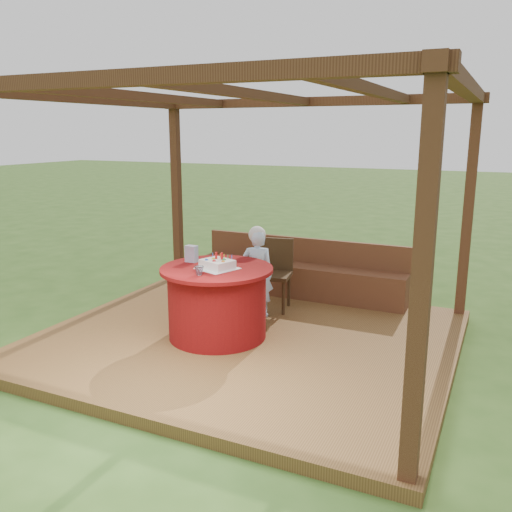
{
  "coord_description": "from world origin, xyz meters",
  "views": [
    {
      "loc": [
        2.57,
        -5.23,
        2.41
      ],
      "look_at": [
        0.0,
        0.25,
        1.0
      ],
      "focal_mm": 38.0,
      "sensor_mm": 36.0,
      "label": 1
    }
  ],
  "objects_px": {
    "bench": "(300,277)",
    "gift_bag": "(191,254)",
    "table": "(217,302)",
    "drinking_glass": "(199,271)",
    "birthday_cake": "(217,264)",
    "chair": "(274,270)",
    "elderly_woman": "(257,271)"
  },
  "relations": [
    {
      "from": "bench",
      "to": "gift_bag",
      "type": "distance_m",
      "value": 2.0
    },
    {
      "from": "elderly_woman",
      "to": "drinking_glass",
      "type": "distance_m",
      "value": 1.21
    },
    {
      "from": "elderly_woman",
      "to": "birthday_cake",
      "type": "distance_m",
      "value": 0.92
    },
    {
      "from": "table",
      "to": "birthday_cake",
      "type": "distance_m",
      "value": 0.45
    },
    {
      "from": "table",
      "to": "chair",
      "type": "relative_size",
      "value": 1.38
    },
    {
      "from": "table",
      "to": "chair",
      "type": "height_order",
      "value": "chair"
    },
    {
      "from": "table",
      "to": "drinking_glass",
      "type": "relative_size",
      "value": 12.46
    },
    {
      "from": "bench",
      "to": "gift_bag",
      "type": "xyz_separation_m",
      "value": [
        -0.68,
        -1.78,
        0.64
      ]
    },
    {
      "from": "elderly_woman",
      "to": "birthday_cake",
      "type": "relative_size",
      "value": 2.38
    },
    {
      "from": "bench",
      "to": "drinking_glass",
      "type": "xyz_separation_m",
      "value": [
        -0.3,
        -2.24,
        0.59
      ]
    },
    {
      "from": "gift_bag",
      "to": "chair",
      "type": "bearing_deg",
      "value": 65.28
    },
    {
      "from": "bench",
      "to": "table",
      "type": "height_order",
      "value": "table"
    },
    {
      "from": "drinking_glass",
      "to": "birthday_cake",
      "type": "bearing_deg",
      "value": 81.17
    },
    {
      "from": "chair",
      "to": "elderly_woman",
      "type": "height_order",
      "value": "elderly_woman"
    },
    {
      "from": "chair",
      "to": "bench",
      "type": "bearing_deg",
      "value": 79.19
    },
    {
      "from": "bench",
      "to": "elderly_woman",
      "type": "distance_m",
      "value": 1.12
    },
    {
      "from": "birthday_cake",
      "to": "drinking_glass",
      "type": "xyz_separation_m",
      "value": [
        -0.05,
        -0.31,
        -0.01
      ]
    },
    {
      "from": "table",
      "to": "birthday_cake",
      "type": "height_order",
      "value": "birthday_cake"
    },
    {
      "from": "chair",
      "to": "table",
      "type": "bearing_deg",
      "value": -97.57
    },
    {
      "from": "table",
      "to": "drinking_glass",
      "type": "distance_m",
      "value": 0.57
    },
    {
      "from": "bench",
      "to": "elderly_woman",
      "type": "xyz_separation_m",
      "value": [
        -0.18,
        -1.06,
        0.32
      ]
    },
    {
      "from": "chair",
      "to": "birthday_cake",
      "type": "distance_m",
      "value": 1.33
    },
    {
      "from": "chair",
      "to": "gift_bag",
      "type": "height_order",
      "value": "gift_bag"
    },
    {
      "from": "bench",
      "to": "drinking_glass",
      "type": "bearing_deg",
      "value": -97.63
    },
    {
      "from": "birthday_cake",
      "to": "drinking_glass",
      "type": "distance_m",
      "value": 0.31
    },
    {
      "from": "elderly_woman",
      "to": "birthday_cake",
      "type": "xyz_separation_m",
      "value": [
        -0.07,
        -0.87,
        0.27
      ]
    },
    {
      "from": "table",
      "to": "gift_bag",
      "type": "height_order",
      "value": "gift_bag"
    },
    {
      "from": "gift_bag",
      "to": "drinking_glass",
      "type": "height_order",
      "value": "gift_bag"
    },
    {
      "from": "table",
      "to": "birthday_cake",
      "type": "bearing_deg",
      "value": -52.25
    },
    {
      "from": "bench",
      "to": "birthday_cake",
      "type": "xyz_separation_m",
      "value": [
        -0.25,
        -1.93,
        0.6
      ]
    },
    {
      "from": "chair",
      "to": "gift_bag",
      "type": "bearing_deg",
      "value": -116.18
    },
    {
      "from": "bench",
      "to": "birthday_cake",
      "type": "bearing_deg",
      "value": -97.43
    }
  ]
}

